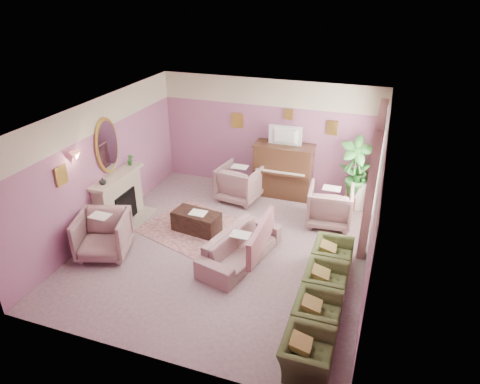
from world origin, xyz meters
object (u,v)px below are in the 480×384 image
(olive_chair_b, at_px, (317,310))
(olive_chair_c, at_px, (326,278))
(floral_armchair_left, at_px, (240,181))
(olive_chair_d, at_px, (333,252))
(piano, at_px, (283,171))
(coffee_table, at_px, (197,222))
(sofa, at_px, (241,242))
(floral_armchair_right, at_px, (330,204))
(floral_armchair_front, at_px, (103,233))
(olive_chair_a, at_px, (307,349))
(side_table, at_px, (357,193))
(television, at_px, (285,135))

(olive_chair_b, distance_m, olive_chair_c, 0.82)
(floral_armchair_left, distance_m, olive_chair_b, 4.51)
(olive_chair_d, bearing_deg, piano, 121.23)
(piano, relative_size, floral_armchair_left, 1.43)
(coffee_table, relative_size, sofa, 0.51)
(coffee_table, distance_m, floral_armchair_left, 1.77)
(sofa, height_order, olive_chair_d, sofa)
(sofa, xyz_separation_m, olive_chair_d, (1.71, 0.31, -0.05))
(floral_armchair_right, relative_size, floral_armchair_front, 1.00)
(floral_armchair_left, relative_size, olive_chair_c, 1.21)
(olive_chair_a, distance_m, olive_chair_c, 1.64)
(coffee_table, xyz_separation_m, sofa, (1.24, -0.68, 0.17))
(side_table, bearing_deg, olive_chair_b, -92.65)
(coffee_table, height_order, olive_chair_b, olive_chair_b)
(coffee_table, bearing_deg, floral_armchair_left, 76.88)
(olive_chair_a, bearing_deg, olive_chair_c, 90.00)
(piano, relative_size, olive_chair_c, 1.74)
(floral_armchair_right, relative_size, olive_chair_b, 1.21)
(sofa, bearing_deg, piano, 88.26)
(television, bearing_deg, coffee_table, -120.56)
(sofa, height_order, side_table, sofa)
(side_table, bearing_deg, floral_armchair_right, -116.45)
(olive_chair_d, bearing_deg, floral_armchair_right, 100.40)
(olive_chair_c, height_order, olive_chair_d, same)
(floral_armchair_right, bearing_deg, side_table, 63.55)
(olive_chair_b, xyz_separation_m, olive_chair_c, (0.00, 0.82, 0.00))
(olive_chair_a, bearing_deg, floral_armchair_left, 119.32)
(olive_chair_c, bearing_deg, floral_armchair_right, 96.95)
(television, bearing_deg, floral_armchair_front, -126.46)
(olive_chair_b, distance_m, olive_chair_d, 1.64)
(sofa, xyz_separation_m, olive_chair_c, (1.71, -0.51, -0.05))
(olive_chair_a, xyz_separation_m, olive_chair_b, (0.00, 0.82, 0.00))
(olive_chair_b, bearing_deg, coffee_table, 145.65)
(sofa, bearing_deg, television, 88.23)
(piano, relative_size, olive_chair_d, 1.74)
(floral_armchair_right, distance_m, side_table, 1.12)
(piano, height_order, coffee_table, piano)
(floral_armchair_right, xyz_separation_m, floral_armchair_front, (-4.00, -2.63, 0.00))
(olive_chair_c, xyz_separation_m, olive_chair_d, (0.00, 0.82, 0.00))
(floral_armchair_right, xyz_separation_m, olive_chair_a, (0.30, -4.08, -0.14))
(olive_chair_a, height_order, olive_chair_b, same)
(olive_chair_a, distance_m, side_table, 5.08)
(coffee_table, bearing_deg, sofa, -28.87)
(olive_chair_c, relative_size, olive_chair_d, 1.00)
(coffee_table, bearing_deg, olive_chair_a, -43.89)
(television, relative_size, olive_chair_c, 0.99)
(olive_chair_b, relative_size, olive_chair_d, 1.00)
(floral_armchair_right, xyz_separation_m, olive_chair_b, (0.30, -3.26, -0.14))
(olive_chair_b, bearing_deg, piano, 110.58)
(floral_armchair_left, height_order, olive_chair_b, floral_armchair_left)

